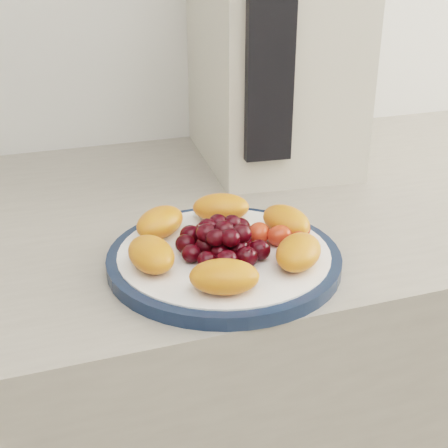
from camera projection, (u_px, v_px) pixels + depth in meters
name	position (u px, v px, depth m)	size (l,w,h in m)	color
plate_rim	(224.00, 259.00, 0.68)	(0.26, 0.26, 0.01)	#132138
plate_face	(224.00, 258.00, 0.68)	(0.23, 0.23, 0.02)	white
appliance_body	(272.00, 42.00, 0.94)	(0.21, 0.29, 0.37)	beige
appliance_panel	(270.00, 58.00, 0.80)	(0.06, 0.02, 0.27)	black
fruit_plate	(228.00, 238.00, 0.68)	(0.22, 0.22, 0.04)	#D05D1E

